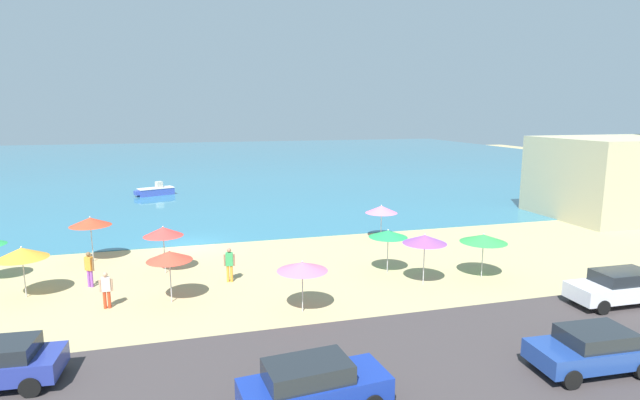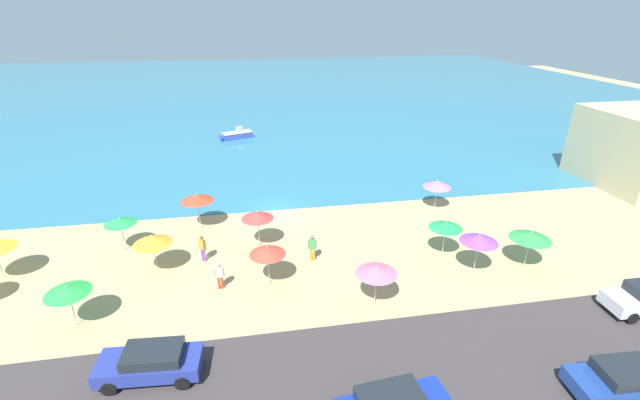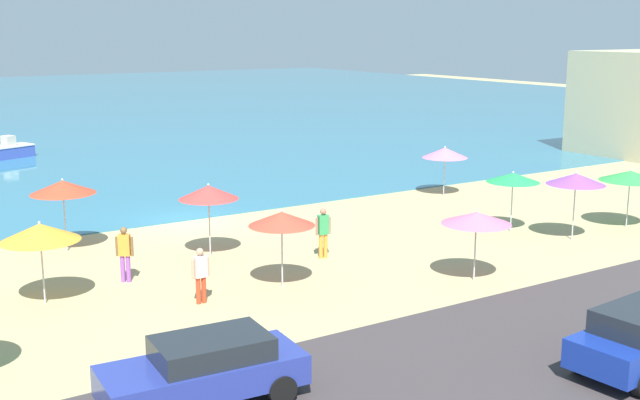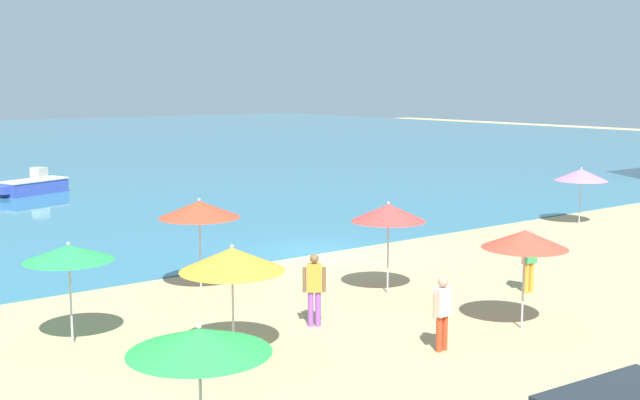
# 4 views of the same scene
# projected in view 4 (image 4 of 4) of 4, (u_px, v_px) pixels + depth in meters

# --- Properties ---
(ground_plane) EXTENTS (160.00, 160.00, 0.00)m
(ground_plane) POSITION_uv_depth(u_px,v_px,m) (315.00, 255.00, 27.75)
(ground_plane) COLOR tan
(beach_umbrella_0) EXTENTS (2.29, 2.29, 2.48)m
(beach_umbrella_0) POSITION_uv_depth(u_px,v_px,m) (232.00, 259.00, 17.14)
(beach_umbrella_0) COLOR #B2B2B7
(beach_umbrella_0) RESTS_ON ground_plane
(beach_umbrella_1) EXTENTS (2.02, 2.02, 2.36)m
(beach_umbrella_1) POSITION_uv_depth(u_px,v_px,m) (69.00, 253.00, 18.01)
(beach_umbrella_1) COLOR #B2B2B7
(beach_umbrella_1) RESTS_ON ground_plane
(beach_umbrella_4) EXTENTS (2.06, 2.06, 2.49)m
(beach_umbrella_4) POSITION_uv_depth(u_px,v_px,m) (525.00, 239.00, 19.11)
(beach_umbrella_4) COLOR #B2B2B7
(beach_umbrella_4) RESTS_ON ground_plane
(beach_umbrella_6) EXTENTS (2.18, 2.18, 2.39)m
(beach_umbrella_6) POSITION_uv_depth(u_px,v_px,m) (581.00, 175.00, 33.58)
(beach_umbrella_6) COLOR #B2B2B7
(beach_umbrella_6) RESTS_ON ground_plane
(beach_umbrella_8) EXTENTS (2.17, 2.17, 2.39)m
(beach_umbrella_8) POSITION_uv_depth(u_px,v_px,m) (199.00, 341.00, 11.79)
(beach_umbrella_8) COLOR #B2B2B7
(beach_umbrella_8) RESTS_ON ground_plane
(beach_umbrella_11) EXTENTS (2.10, 2.10, 2.62)m
(beach_umbrella_11) POSITION_uv_depth(u_px,v_px,m) (388.00, 213.00, 22.38)
(beach_umbrella_11) COLOR #B2B2B7
(beach_umbrella_11) RESTS_ON ground_plane
(beach_umbrella_12) EXTENTS (2.31, 2.31, 2.67)m
(beach_umbrella_12) POSITION_uv_depth(u_px,v_px,m) (199.00, 209.00, 22.60)
(beach_umbrella_12) COLOR #B2B2B7
(beach_umbrella_12) RESTS_ON ground_plane
(bather_0) EXTENTS (0.49, 0.39, 1.80)m
(bather_0) POSITION_uv_depth(u_px,v_px,m) (314.00, 286.00, 19.45)
(bather_0) COLOR purple
(bather_0) RESTS_ON ground_plane
(bather_1) EXTENTS (0.57, 0.24, 1.68)m
(bather_1) POSITION_uv_depth(u_px,v_px,m) (442.00, 310.00, 17.66)
(bather_1) COLOR red
(bather_1) RESTS_ON ground_plane
(bather_2) EXTENTS (0.56, 0.27, 1.79)m
(bather_2) POSITION_uv_depth(u_px,v_px,m) (530.00, 258.00, 22.61)
(bather_2) COLOR orange
(bather_2) RESTS_ON ground_plane
(skiff_nearshore) EXTENTS (4.04, 2.50, 1.38)m
(skiff_nearshore) POSITION_uv_depth(u_px,v_px,m) (34.00, 186.00, 42.57)
(skiff_nearshore) COLOR #374CA7
(skiff_nearshore) RESTS_ON sea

